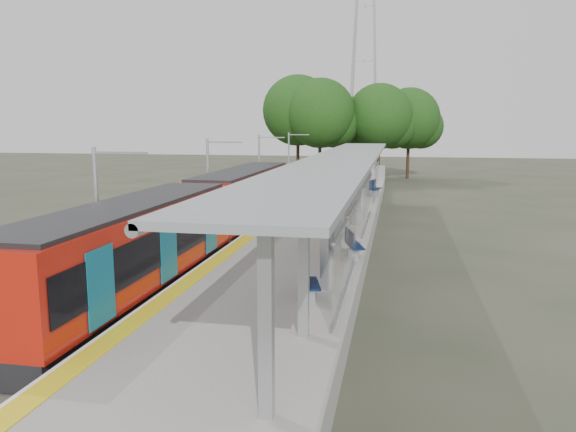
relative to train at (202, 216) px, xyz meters
The scene contains 16 objects.
ground 13.78m from the train, 70.72° to the right, with size 200.00×200.00×0.00m, color #474438.
trackbed 7.40m from the train, 90.01° to the left, with size 3.00×70.00×0.24m, color #59544C.
platform 8.58m from the train, 57.78° to the left, with size 6.00×50.00×1.00m, color gray.
tactile_strip 7.47m from the train, 74.73° to the left, with size 0.60×50.00×0.02m, color yellow.
end_fence 32.41m from the train, 82.02° to the left, with size 6.00×0.10×1.20m, color #9EA0A5.
train is the anchor object (origin of this frame).
canopy 7.28m from the train, 28.57° to the left, with size 3.27×38.00×3.66m.
pylon 62.58m from the train, 86.67° to the left, with size 8.00×4.00×38.00m, color #9EA0A5, non-canonical shape.
tree_cluster 39.76m from the train, 85.62° to the left, with size 19.59×12.73×11.64m.
catenary_masts 6.43m from the train, 105.62° to the left, with size 2.08×48.16×5.40m.
bench_near 9.91m from the train, 51.61° to the right, with size 0.77×1.49×0.98m.
bench_mid 7.39m from the train, 18.07° to the right, with size 0.93×1.66×1.09m.
bench_far 18.71m from the train, 67.85° to the left, with size 0.90×1.79×1.17m.
info_pillar_near 5.92m from the train, 13.96° to the right, with size 0.38×0.38×1.69m.
info_pillar_far 8.28m from the train, 40.62° to the left, with size 0.35×0.35×1.56m.
litter_bin 6.18m from the train, ahead, with size 0.42×0.42×0.85m, color #9EA0A5.
Camera 1 is at (4.16, -11.09, 6.16)m, focal length 35.00 mm.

